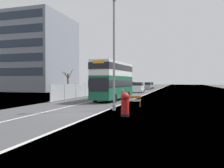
# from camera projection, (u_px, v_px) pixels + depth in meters

# --- Properties ---
(ground) EXTENTS (140.00, 280.00, 0.10)m
(ground) POSITION_uv_depth(u_px,v_px,m) (77.00, 113.00, 18.17)
(ground) COLOR #424244
(double_decker_bus) EXTENTS (3.14, 10.46, 4.99)m
(double_decker_bus) POSITION_uv_depth(u_px,v_px,m) (113.00, 80.00, 30.10)
(double_decker_bus) COLOR #145638
(double_decker_bus) RESTS_ON ground
(lamppost_foreground) EXTENTS (0.29, 0.70, 9.67)m
(lamppost_foreground) POSITION_uv_depth(u_px,v_px,m) (114.00, 57.00, 19.54)
(lamppost_foreground) COLOR gray
(lamppost_foreground) RESTS_ON ground
(red_pillar_postbox) EXTENTS (0.65, 0.65, 1.73)m
(red_pillar_postbox) POSITION_uv_depth(u_px,v_px,m) (125.00, 103.00, 16.31)
(red_pillar_postbox) COLOR black
(red_pillar_postbox) RESTS_ON ground
(roadworks_barrier) EXTENTS (1.52, 0.84, 1.06)m
(roadworks_barrier) POSITION_uv_depth(u_px,v_px,m) (133.00, 100.00, 22.22)
(roadworks_barrier) COLOR orange
(roadworks_barrier) RESTS_ON ground
(construction_site_fence) EXTENTS (0.44, 27.40, 2.16)m
(construction_site_fence) POSITION_uv_depth(u_px,v_px,m) (93.00, 89.00, 39.66)
(construction_site_fence) COLOR #A8AAAD
(construction_site_fence) RESTS_ON ground
(car_oncoming_near) EXTENTS (2.06, 4.48, 2.22)m
(car_oncoming_near) POSITION_uv_depth(u_px,v_px,m) (139.00, 88.00, 48.83)
(car_oncoming_near) COLOR silver
(car_oncoming_near) RESTS_ON ground
(car_receding_mid) EXTENTS (2.00, 4.00, 2.24)m
(car_receding_mid) POSITION_uv_depth(u_px,v_px,m) (131.00, 87.00, 59.05)
(car_receding_mid) COLOR slate
(car_receding_mid) RESTS_ON ground
(car_receding_far) EXTENTS (2.08, 4.09, 2.08)m
(car_receding_far) POSITION_uv_depth(u_px,v_px,m) (148.00, 86.00, 67.37)
(car_receding_far) COLOR gray
(car_receding_far) RESTS_ON ground
(car_far_side) EXTENTS (2.00, 4.56, 2.06)m
(car_far_side) POSITION_uv_depth(u_px,v_px,m) (150.00, 86.00, 73.45)
(car_far_side) COLOR gray
(car_far_side) RESTS_ON ground
(bare_tree_far_verge_near) EXTENTS (2.91, 2.60, 4.97)m
(bare_tree_far_verge_near) POSITION_uv_depth(u_px,v_px,m) (68.00, 81.00, 47.66)
(bare_tree_far_verge_near) COLOR #4C3D2D
(bare_tree_far_verge_near) RESTS_ON ground
(pedestrian_at_kerb) EXTENTS (0.34, 0.34, 1.78)m
(pedestrian_at_kerb) POSITION_uv_depth(u_px,v_px,m) (123.00, 98.00, 21.31)
(pedestrian_at_kerb) COLOR #2D3342
(pedestrian_at_kerb) RESTS_ON ground
(backdrop_office_block) EXTENTS (22.27, 16.98, 18.93)m
(backdrop_office_block) POSITION_uv_depth(u_px,v_px,m) (27.00, 54.00, 59.67)
(backdrop_office_block) COLOR gray
(backdrop_office_block) RESTS_ON ground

